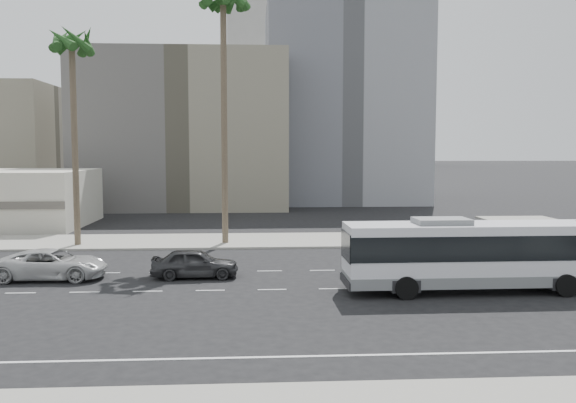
{
  "coord_description": "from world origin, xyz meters",
  "views": [
    {
      "loc": [
        -3.89,
        -28.53,
        6.8
      ],
      "look_at": [
        -1.98,
        4.0,
        3.98
      ],
      "focal_mm": 37.11,
      "sensor_mm": 36.0,
      "label": 1
    }
  ],
  "objects": [
    {
      "name": "car_b",
      "position": [
        -14.55,
        3.12,
        0.79
      ],
      "size": [
        2.74,
        5.75,
        1.59
      ],
      "primitive_type": "imported",
      "rotation": [
        0.0,
        0.0,
        1.55
      ],
      "color": "#BABABA",
      "rests_on": "ground"
    },
    {
      "name": "highrise_right",
      "position": [
        45.0,
        230.0,
        35.0
      ],
      "size": [
        26.0,
        26.0,
        70.0
      ],
      "primitive_type": "cube",
      "color": "slate",
      "rests_on": "ground"
    },
    {
      "name": "sidewalk_north",
      "position": [
        0.0,
        15.5,
        0.07
      ],
      "size": [
        120.0,
        7.0,
        0.15
      ],
      "primitive_type": "cube",
      "color": "gray",
      "rests_on": "ground"
    },
    {
      "name": "ground",
      "position": [
        0.0,
        0.0,
        0.0
      ],
      "size": [
        700.0,
        700.0,
        0.0
      ],
      "primitive_type": "plane",
      "color": "black",
      "rests_on": "ground"
    },
    {
      "name": "midrise_gray_center",
      "position": [
        8.0,
        52.0,
        13.0
      ],
      "size": [
        20.0,
        20.0,
        26.0
      ],
      "primitive_type": "cube",
      "color": "slate",
      "rests_on": "ground"
    },
    {
      "name": "palm_mid",
      "position": [
        -16.3,
        13.88,
        13.87
      ],
      "size": [
        4.99,
        4.99,
        15.42
      ],
      "rotation": [
        0.0,
        0.0,
        -0.06
      ],
      "color": "brown",
      "rests_on": "ground"
    },
    {
      "name": "civic_tower",
      "position": [
        -2.0,
        250.0,
        38.83
      ],
      "size": [
        42.0,
        42.0,
        129.0
      ],
      "color": "beige",
      "rests_on": "ground"
    },
    {
      "name": "palm_near",
      "position": [
        -5.93,
        14.19,
        17.01
      ],
      "size": [
        5.58,
        5.58,
        18.77
      ],
      "rotation": [
        0.0,
        0.0,
        0.19
      ],
      "color": "brown",
      "rests_on": "ground"
    },
    {
      "name": "car_a",
      "position": [
        -7.03,
        3.06,
        0.78
      ],
      "size": [
        1.95,
        4.64,
        1.57
      ],
      "primitive_type": "imported",
      "rotation": [
        0.0,
        0.0,
        1.59
      ],
      "color": "#313133",
      "rests_on": "ground"
    },
    {
      "name": "highrise_far",
      "position": [
        70.0,
        260.0,
        30.0
      ],
      "size": [
        22.0,
        22.0,
        60.0
      ],
      "primitive_type": "cube",
      "color": "slate",
      "rests_on": "ground"
    },
    {
      "name": "city_bus",
      "position": [
        6.67,
        -0.84,
        1.87
      ],
      "size": [
        12.42,
        3.04,
        3.56
      ],
      "rotation": [
        0.0,
        0.0,
        0.01
      ],
      "color": "silver",
      "rests_on": "ground"
    },
    {
      "name": "midrise_beige_west",
      "position": [
        -12.0,
        45.0,
        9.0
      ],
      "size": [
        24.0,
        18.0,
        18.0
      ],
      "primitive_type": "cube",
      "color": "#635F59",
      "rests_on": "ground"
    }
  ]
}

